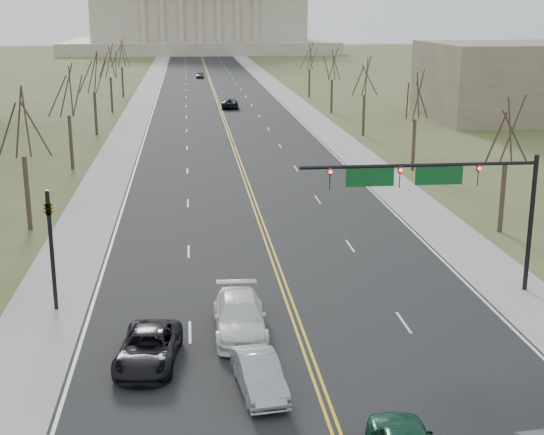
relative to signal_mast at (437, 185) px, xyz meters
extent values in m
cube|color=black|center=(-7.45, 96.50, -5.76)|extent=(20.00, 380.00, 0.01)
cube|color=black|center=(-7.45, -7.50, -5.76)|extent=(120.00, 14.00, 0.01)
cube|color=gray|center=(-19.45, 96.50, -5.75)|extent=(4.00, 380.00, 0.03)
cube|color=gray|center=(4.55, 96.50, -5.75)|extent=(4.00, 380.00, 0.03)
cube|color=gold|center=(-7.45, 96.50, -5.75)|extent=(0.42, 380.00, 0.01)
cube|color=silver|center=(-17.25, 96.50, -5.75)|extent=(0.15, 380.00, 0.01)
cube|color=silver|center=(2.35, 96.50, -5.75)|extent=(0.15, 380.00, 0.01)
cube|color=#BFB39F|center=(-7.45, 236.50, -3.76)|extent=(90.00, 60.00, 4.00)
cube|color=#BFB39F|center=(-7.45, 236.50, 6.24)|extent=(70.00, 40.00, 16.00)
cylinder|color=black|center=(5.05, 0.00, -2.16)|extent=(0.24, 0.24, 7.20)
cylinder|color=black|center=(-0.95, 0.00, 1.04)|extent=(12.00, 0.18, 0.18)
imported|color=black|center=(2.05, 0.00, 0.49)|extent=(0.35, 0.40, 1.10)
sphere|color=#FF0C0C|center=(2.05, -0.15, 0.84)|extent=(0.18, 0.18, 0.18)
imported|color=black|center=(-1.95, 0.00, 0.49)|extent=(0.35, 0.40, 1.10)
sphere|color=#FF0C0C|center=(-1.95, -0.15, 0.84)|extent=(0.18, 0.18, 0.18)
imported|color=black|center=(-5.45, 0.00, 0.49)|extent=(0.35, 0.40, 1.10)
sphere|color=#FF0C0C|center=(-5.45, -0.15, 0.84)|extent=(0.18, 0.18, 0.18)
cube|color=#0C4C1E|center=(0.05, 0.00, 0.49)|extent=(2.40, 0.12, 0.90)
cube|color=#0C4C1E|center=(-3.45, 0.00, 0.49)|extent=(2.40, 0.12, 0.90)
cylinder|color=black|center=(-18.95, 0.00, -2.76)|extent=(0.20, 0.20, 6.00)
imported|color=black|center=(-18.95, 0.00, -0.56)|extent=(0.32, 0.36, 0.99)
cylinder|color=#362820|center=(8.05, 10.50, -3.42)|extent=(0.32, 0.32, 4.68)
cylinder|color=#362820|center=(-22.95, 14.50, -3.29)|extent=(0.32, 0.32, 4.95)
cylinder|color=#362820|center=(8.05, 30.50, -3.42)|extent=(0.32, 0.32, 4.68)
cylinder|color=#362820|center=(-22.95, 34.50, -3.29)|extent=(0.32, 0.32, 4.95)
cylinder|color=#362820|center=(8.05, 50.50, -3.42)|extent=(0.32, 0.32, 4.68)
cylinder|color=#362820|center=(-22.95, 54.50, -3.29)|extent=(0.32, 0.32, 4.95)
cylinder|color=#362820|center=(8.05, 70.50, -3.42)|extent=(0.32, 0.32, 4.68)
cylinder|color=#362820|center=(-22.95, 74.50, -3.29)|extent=(0.32, 0.32, 4.95)
cylinder|color=#362820|center=(8.05, 90.50, -3.42)|extent=(0.32, 0.32, 4.68)
cylinder|color=#362820|center=(-22.95, 94.50, -3.29)|extent=(0.32, 0.32, 4.95)
cube|color=brown|center=(32.55, 62.50, -0.76)|extent=(25.00, 20.00, 10.00)
imported|color=gray|center=(-9.83, -9.37, -5.04)|extent=(2.00, 4.43, 1.41)
imported|color=black|center=(-14.16, -6.53, -5.04)|extent=(2.93, 5.33, 1.41)
imported|color=white|center=(-10.19, -3.87, -4.93)|extent=(2.35, 5.66, 1.64)
imported|color=black|center=(-5.99, 77.49, -5.01)|extent=(2.73, 5.46, 1.48)
imported|color=#424449|center=(-9.40, 129.29, -5.08)|extent=(1.82, 4.04, 1.35)
camera|label=1|loc=(-12.25, -35.57, 8.44)|focal=50.00mm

